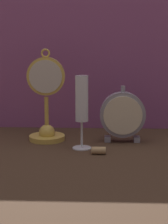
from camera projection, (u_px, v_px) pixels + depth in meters
The scene contains 6 objects.
ground_plane at pixel (83, 152), 1.13m from camera, with size 4.00×4.00×0.00m, color #422D1E.
fabric_backdrop_drape at pixel (87, 38), 1.38m from camera, with size 1.35×0.01×0.68m, color #8E4C7F.
pocket_watch_on_stand at pixel (46, 109), 1.24m from camera, with size 0.13×0.12×0.31m.
mantel_clock_silver at pixel (123, 115), 1.23m from camera, with size 0.15×0.04×0.19m.
champagne_flute at pixel (82, 104), 1.14m from camera, with size 0.06×0.06×0.23m.
wine_cork at pixel (99, 150), 1.10m from camera, with size 0.02×0.02×0.04m, color tan.
Camera 1 is at (0.05, -1.08, 0.33)m, focal length 60.00 mm.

